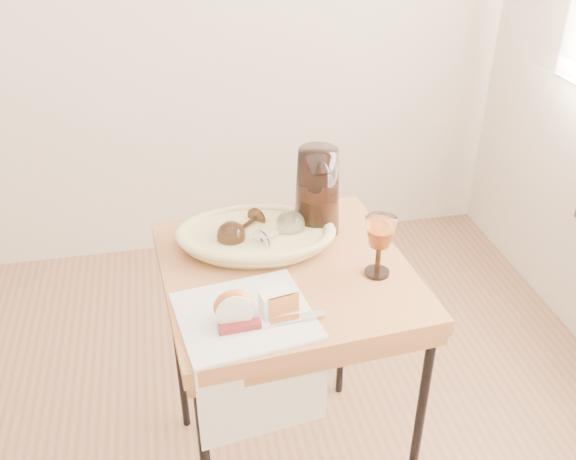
{
  "coord_description": "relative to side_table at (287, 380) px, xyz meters",
  "views": [
    {
      "loc": [
        0.32,
        -0.8,
        1.65
      ],
      "look_at": [
        0.58,
        0.43,
        0.88
      ],
      "focal_mm": 39.77,
      "sensor_mm": 36.0,
      "label": 1
    }
  ],
  "objects": [
    {
      "name": "side_table",
      "position": [
        0.0,
        0.0,
        0.0
      ],
      "size": [
        0.64,
        0.64,
        0.76
      ],
      "primitive_type": null,
      "rotation": [
        0.0,
        0.0,
        0.08
      ],
      "color": "brown",
      "rests_on": "floor"
    },
    {
      "name": "tea_towel",
      "position": [
        -0.13,
        -0.16,
        0.38
      ],
      "size": [
        0.32,
        0.3,
        0.01
      ],
      "primitive_type": "cube",
      "rotation": [
        0.0,
        0.0,
        0.14
      ],
      "color": "white",
      "rests_on": "side_table"
    },
    {
      "name": "bread_basket",
      "position": [
        -0.06,
        0.11,
        0.4
      ],
      "size": [
        0.39,
        0.3,
        0.05
      ],
      "primitive_type": null,
      "rotation": [
        0.0,
        0.0,
        -0.14
      ],
      "color": "#A8904F",
      "rests_on": "side_table"
    },
    {
      "name": "goblet_lying_a",
      "position": [
        -0.09,
        0.13,
        0.43
      ],
      "size": [
        0.14,
        0.14,
        0.07
      ],
      "primitive_type": null,
      "rotation": [
        0.0,
        0.0,
        3.91
      ],
      "color": "#472C1C",
      "rests_on": "bread_basket"
    },
    {
      "name": "goblet_lying_b",
      "position": [
        -0.0,
        0.09,
        0.43
      ],
      "size": [
        0.15,
        0.13,
        0.08
      ],
      "primitive_type": null,
      "rotation": [
        0.0,
        0.0,
        0.61
      ],
      "color": "white",
      "rests_on": "bread_basket"
    },
    {
      "name": "pitcher",
      "position": [
        0.11,
        0.16,
        0.5
      ],
      "size": [
        0.18,
        0.25,
        0.27
      ],
      "primitive_type": null,
      "rotation": [
        0.0,
        0.0,
        0.06
      ],
      "color": "black",
      "rests_on": "side_table"
    },
    {
      "name": "wine_goblet",
      "position": [
        0.21,
        -0.07,
        0.46
      ],
      "size": [
        0.1,
        0.1,
        0.16
      ],
      "primitive_type": null,
      "rotation": [
        0.0,
        0.0,
        -0.33
      ],
      "color": "white",
      "rests_on": "side_table"
    },
    {
      "name": "apple_half",
      "position": [
        -0.15,
        -0.18,
        0.42
      ],
      "size": [
        0.09,
        0.05,
        0.08
      ],
      "primitive_type": "ellipsoid",
      "rotation": [
        0.0,
        0.0,
        0.01
      ],
      "color": "red",
      "rests_on": "tea_towel"
    },
    {
      "name": "apple_wedge",
      "position": [
        -0.06,
        -0.16,
        0.41
      ],
      "size": [
        0.08,
        0.05,
        0.05
      ],
      "primitive_type": "cube",
      "rotation": [
        0.0,
        0.0,
        0.2
      ],
      "color": "white",
      "rests_on": "tea_towel"
    },
    {
      "name": "table_knife",
      "position": [
        -0.08,
        -0.21,
        0.39
      ],
      "size": [
        0.23,
        0.04,
        0.02
      ],
      "primitive_type": null,
      "rotation": [
        0.0,
        0.0,
        0.06
      ],
      "color": "silver",
      "rests_on": "tea_towel"
    }
  ]
}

